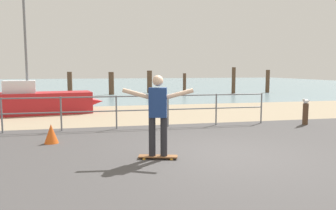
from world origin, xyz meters
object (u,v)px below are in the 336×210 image
(bollard_short, at_px, (305,114))
(traffic_cone, at_px, (51,134))
(sailboat, at_px, (40,101))
(seagull, at_px, (306,101))
(skateboard, at_px, (158,156))
(skateboarder, at_px, (158,111))

(bollard_short, relative_size, traffic_cone, 1.45)
(sailboat, bearing_deg, bollard_short, -27.76)
(bollard_short, bearing_deg, sailboat, 152.24)
(bollard_short, relative_size, seagull, 1.67)
(bollard_short, bearing_deg, seagull, -146.65)
(bollard_short, bearing_deg, traffic_cone, -172.19)
(seagull, bearing_deg, bollard_short, 33.35)
(sailboat, height_order, traffic_cone, sailboat)
(skateboard, bearing_deg, sailboat, 113.88)
(skateboarder, height_order, bollard_short, skateboarder)
(skateboard, bearing_deg, skateboarder, 1.79)
(skateboard, relative_size, skateboarder, 0.50)
(sailboat, height_order, bollard_short, sailboat)
(skateboarder, xyz_separation_m, traffic_cone, (-2.32, 1.98, -0.77))
(sailboat, relative_size, seagull, 13.39)
(seagull, bearing_deg, traffic_cone, -172.24)
(skateboard, distance_m, seagull, 6.39)
(seagull, xyz_separation_m, traffic_cone, (-7.89, -1.07, -0.55))
(skateboarder, height_order, traffic_cone, skateboarder)
(skateboard, relative_size, traffic_cone, 1.65)
(skateboard, xyz_separation_m, skateboarder, (0.00, 0.00, 0.95))
(skateboarder, bearing_deg, sailboat, 113.88)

